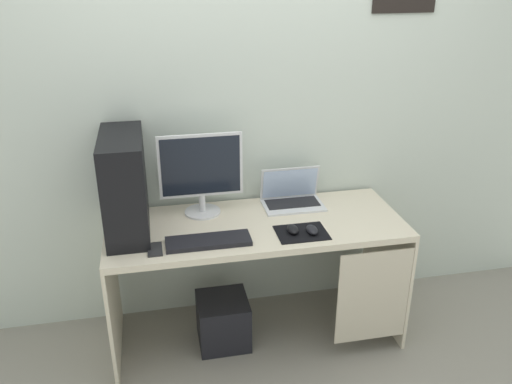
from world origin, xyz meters
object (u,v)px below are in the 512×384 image
(mouse_left, at_px, (293,229))
(mouse_right, at_px, (312,230))
(pc_tower, at_px, (125,185))
(keyboard, at_px, (208,241))
(monitor, at_px, (201,173))
(laptop, at_px, (292,197))
(cell_phone, at_px, (155,249))
(subwoofer, at_px, (223,321))

(mouse_left, height_order, mouse_right, same)
(pc_tower, xyz_separation_m, keyboard, (0.38, -0.22, -0.24))
(monitor, distance_m, mouse_right, 0.66)
(laptop, xyz_separation_m, cell_phone, (-0.79, -0.38, -0.04))
(subwoofer, bearing_deg, cell_phone, -156.51)
(mouse_left, height_order, cell_phone, mouse_left)
(pc_tower, distance_m, laptop, 0.94)
(pc_tower, distance_m, keyboard, 0.51)
(keyboard, xyz_separation_m, cell_phone, (-0.26, -0.02, -0.01))
(laptop, bearing_deg, subwoofer, -152.81)
(monitor, xyz_separation_m, laptop, (0.51, 0.02, -0.20))
(mouse_right, bearing_deg, monitor, 146.41)
(mouse_left, distance_m, mouse_right, 0.10)
(laptop, xyz_separation_m, mouse_right, (0.01, -0.37, -0.02))
(mouse_right, bearing_deg, keyboard, 179.46)
(pc_tower, height_order, subwoofer, pc_tower)
(mouse_left, bearing_deg, keyboard, -177.38)
(mouse_left, bearing_deg, mouse_right, -14.74)
(monitor, xyz_separation_m, mouse_left, (0.43, -0.32, -0.22))
(monitor, xyz_separation_m, cell_phone, (-0.27, -0.36, -0.24))
(monitor, distance_m, laptop, 0.55)
(keyboard, xyz_separation_m, subwoofer, (0.08, 0.13, -0.59))
(mouse_left, bearing_deg, subwoofer, 162.81)
(mouse_right, distance_m, cell_phone, 0.79)
(subwoofer, bearing_deg, laptop, 27.19)
(pc_tower, xyz_separation_m, cell_phone, (0.12, -0.24, -0.25))
(monitor, xyz_separation_m, keyboard, (-0.01, -0.34, -0.23))
(pc_tower, relative_size, subwoofer, 1.83)
(pc_tower, height_order, mouse_right, pc_tower)
(cell_phone, relative_size, subwoofer, 0.46)
(mouse_left, bearing_deg, laptop, 75.65)
(pc_tower, xyz_separation_m, mouse_right, (0.92, -0.23, -0.23))
(laptop, distance_m, cell_phone, 0.87)
(cell_phone, bearing_deg, laptop, 25.62)
(pc_tower, height_order, cell_phone, pc_tower)
(monitor, distance_m, mouse_left, 0.58)
(cell_phone, xyz_separation_m, subwoofer, (0.34, 0.15, -0.59))
(monitor, bearing_deg, laptop, 2.12)
(mouse_left, xyz_separation_m, mouse_right, (0.09, -0.03, 0.00))
(laptop, distance_m, mouse_left, 0.35)
(cell_phone, bearing_deg, mouse_left, 2.95)
(monitor, bearing_deg, subwoofer, -72.24)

